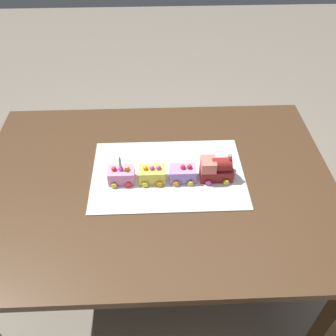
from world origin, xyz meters
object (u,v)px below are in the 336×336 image
Objects in this scene: dining_table at (156,198)px; cake_car_caboose_lavender at (183,174)px; cake_car_hopper_bubblegum at (121,175)px; birthday_candle at (120,162)px; cake_locomotive at (216,169)px; cake_car_tanker_lemon at (152,175)px.

cake_car_caboose_lavender is (-0.11, 0.00, 0.14)m from dining_table.
cake_car_caboose_lavender is at bearing 180.00° from cake_car_hopper_bubblegum.
dining_table is at bearing -178.81° from birthday_candle.
dining_table is 0.19m from cake_car_hopper_bubblegum.
birthday_candle is (0.13, 0.00, 0.21)m from dining_table.
cake_car_hopper_bubblegum is (0.13, 0.00, 0.14)m from dining_table.
dining_table is 0.25m from birthday_candle.
cake_car_hopper_bubblegum is at bearing 0.00° from cake_locomotive.
birthday_candle is at bearing -0.00° from cake_locomotive.
birthday_candle reaches higher than cake_car_caboose_lavender.
birthday_candle reaches higher than cake_car_tanker_lemon.
cake_car_caboose_lavender is 0.12m from cake_car_tanker_lemon.
cake_car_caboose_lavender is 0.25m from birthday_candle.
cake_locomotive is 1.40× the size of cake_car_tanker_lemon.
cake_car_caboose_lavender reaches higher than dining_table.
birthday_candle reaches higher than dining_table.
cake_car_caboose_lavender and cake_car_hopper_bubblegum have the same top height.
cake_car_caboose_lavender is 0.24m from cake_car_hopper_bubblegum.
dining_table is at bearing -168.09° from cake_car_tanker_lemon.
cake_car_caboose_lavender is 1.91× the size of birthday_candle.
birthday_candle reaches higher than cake_locomotive.
cake_car_tanker_lemon is 1.00× the size of cake_car_hopper_bubblegum.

